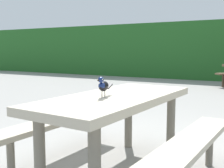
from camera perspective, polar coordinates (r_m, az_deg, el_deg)
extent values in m
cube|color=#B2A893|center=(2.64, 0.83, -3.00)|extent=(0.87, 1.84, 0.07)
cylinder|color=slate|center=(2.37, -14.23, -13.61)|extent=(0.09, 0.09, 0.67)
cylinder|color=slate|center=(3.44, 3.28, -7.01)|extent=(0.09, 0.09, 0.67)
cylinder|color=slate|center=(3.22, 11.64, -8.10)|extent=(0.09, 0.09, 0.67)
cube|color=#B2A893|center=(3.12, -10.25, -7.03)|extent=(0.39, 1.72, 0.05)
cylinder|color=slate|center=(2.77, -19.52, -13.86)|extent=(0.07, 0.07, 0.39)
cylinder|color=slate|center=(3.65, -3.22, -8.46)|extent=(0.07, 0.07, 0.39)
cube|color=#B2A893|center=(2.42, 15.30, -11.21)|extent=(0.39, 1.72, 0.05)
cylinder|color=slate|center=(3.08, 18.87, -11.74)|extent=(0.07, 0.07, 0.39)
ellipsoid|color=black|center=(2.52, -1.66, -0.45)|extent=(0.09, 0.16, 0.09)
ellipsoid|color=navy|center=(2.48, -2.04, -0.41)|extent=(0.07, 0.07, 0.06)
sphere|color=navy|center=(2.46, -2.23, 0.85)|extent=(0.05, 0.05, 0.05)
sphere|color=#EAE08C|center=(2.44, -1.92, 0.93)|extent=(0.01, 0.01, 0.01)
sphere|color=#EAE08C|center=(2.45, -2.75, 0.96)|extent=(0.01, 0.01, 0.01)
cone|color=black|center=(2.42, -2.62, 0.76)|extent=(0.02, 0.03, 0.02)
cube|color=black|center=(2.63, -0.62, -0.44)|extent=(0.05, 0.10, 0.04)
cylinder|color=#47423D|center=(2.52, -1.43, -2.02)|extent=(0.01, 0.01, 0.05)
cylinder|color=#47423D|center=(2.53, -2.02, -1.99)|extent=(0.01, 0.01, 0.05)
cylinder|color=#423324|center=(9.64, 21.26, 0.59)|extent=(0.07, 0.07, 0.39)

